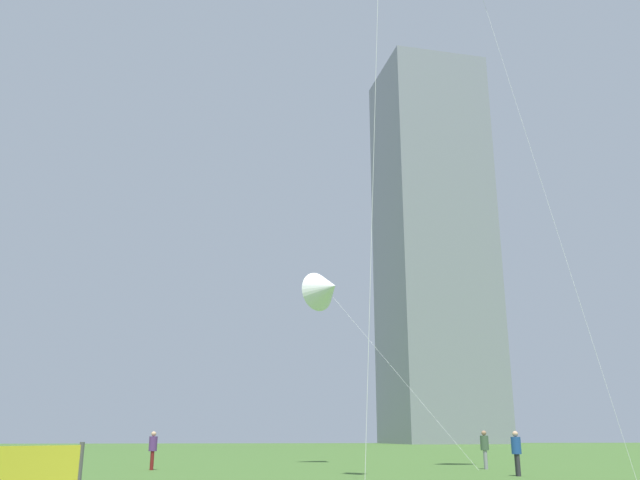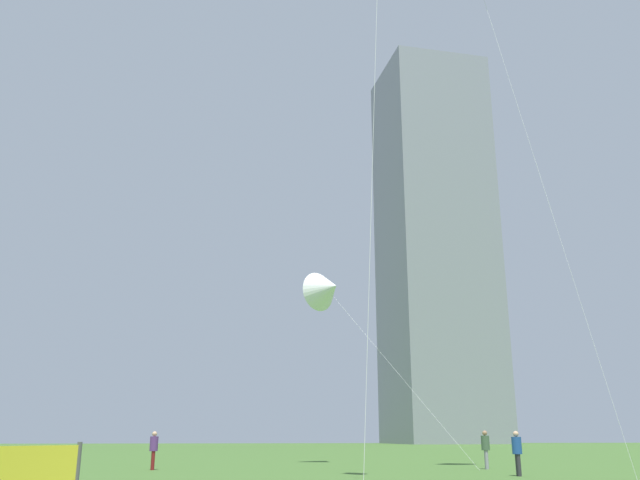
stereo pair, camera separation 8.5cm
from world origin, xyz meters
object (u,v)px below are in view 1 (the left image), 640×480
object	(u,v)px
person_standing_0	(516,450)
person_standing_1	(153,448)
distant_highrise_0	(433,244)
kite_flying_3	(326,289)
person_standing_2	(485,447)

from	to	relation	value
person_standing_0	person_standing_1	bearing A→B (deg)	70.60
person_standing_1	distant_highrise_0	size ratio (longest dim) A/B	0.02
person_standing_0	person_standing_1	world-z (taller)	person_standing_1
person_standing_0	kite_flying_3	xyz separation A→B (m)	(-6.13, 12.49, 9.35)
person_standing_0	distant_highrise_0	distance (m)	122.89
kite_flying_3	person_standing_2	bearing A→B (deg)	-43.28
person_standing_1	person_standing_0	bearing A→B (deg)	54.12
person_standing_1	kite_flying_3	xyz separation A→B (m)	(9.39, 5.13, 9.34)
person_standing_0	kite_flying_3	bearing A→B (deg)	32.13
distant_highrise_0	kite_flying_3	bearing A→B (deg)	-116.93
person_standing_0	person_standing_2	size ratio (longest dim) A/B	0.97
person_standing_1	kite_flying_3	size ratio (longest dim) A/B	0.15
person_standing_2	kite_flying_3	xyz separation A→B (m)	(-7.05, 6.64, 9.31)
person_standing_1	person_standing_2	bearing A→B (deg)	74.24
person_standing_0	distant_highrise_0	size ratio (longest dim) A/B	0.02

